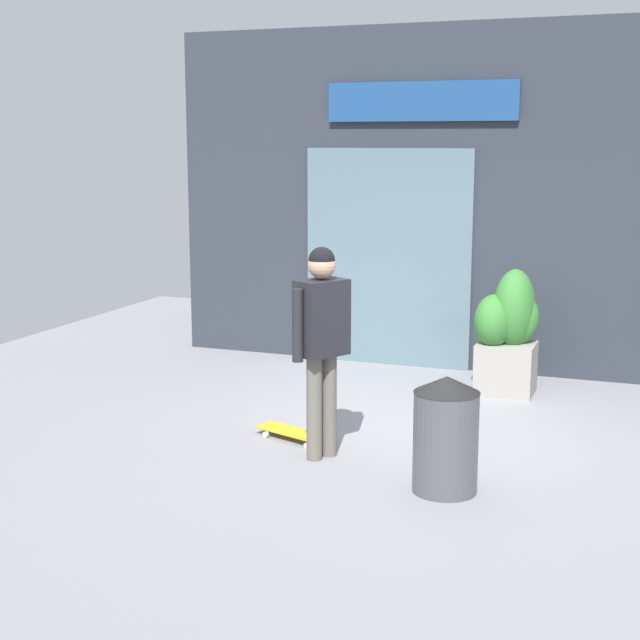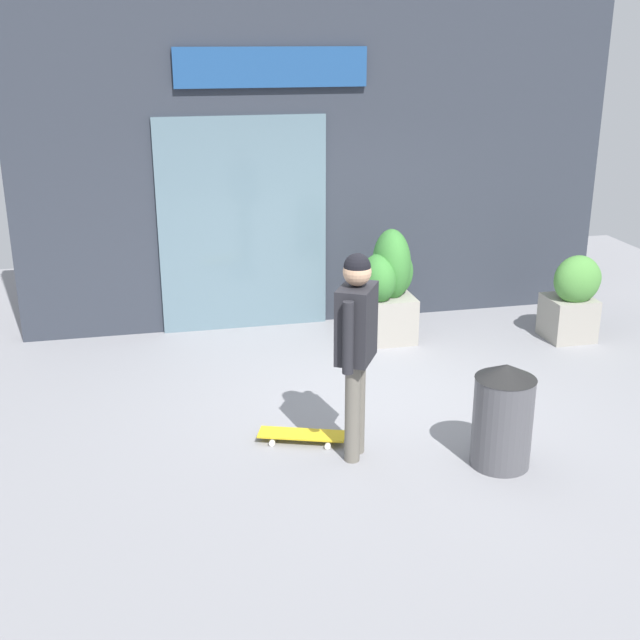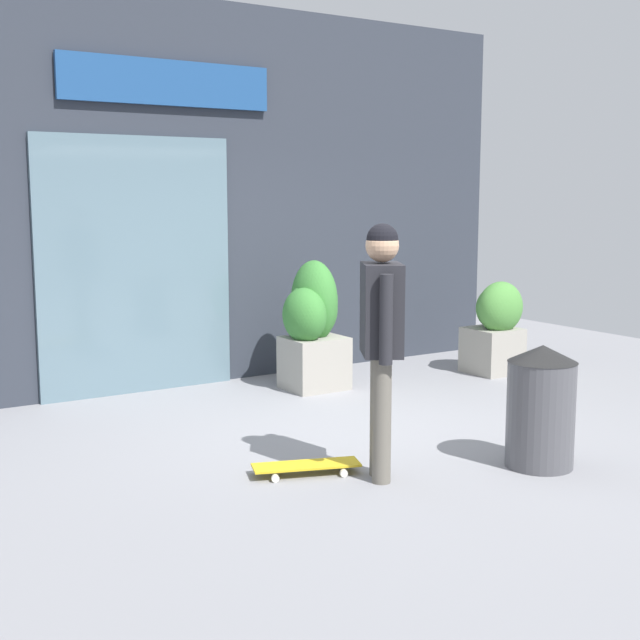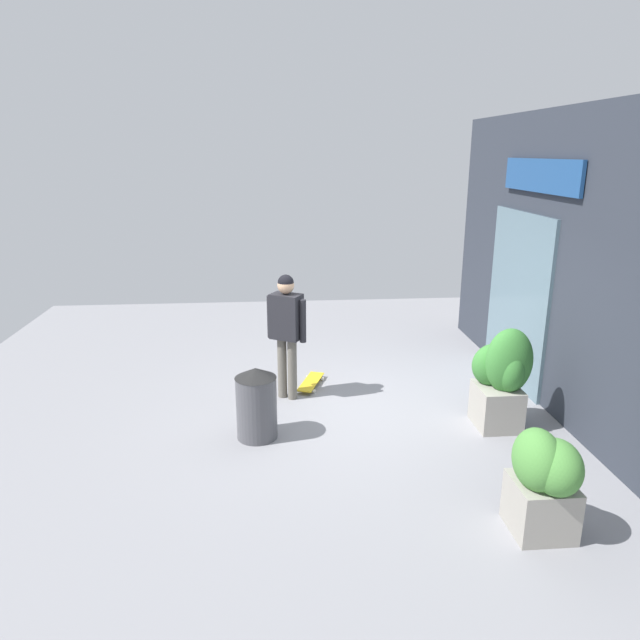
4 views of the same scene
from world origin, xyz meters
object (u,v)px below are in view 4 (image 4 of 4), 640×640
at_px(planter_box_right, 544,479).
at_px(trash_bin, 256,403).
at_px(skateboarder, 286,323).
at_px(skateboard, 311,382).
at_px(planter_box_left, 502,375).

distance_m(planter_box_right, trash_bin, 3.33).
bearing_deg(skateboarder, planter_box_right, -115.93).
xyz_separation_m(skateboarder, skateboard, (-0.39, 0.36, -1.04)).
bearing_deg(skateboarder, planter_box_left, -82.65).
xyz_separation_m(planter_box_left, planter_box_right, (2.13, -0.45, -0.13)).
distance_m(skateboarder, planter_box_left, 2.90).
bearing_deg(skateboarder, trash_bin, -169.60).
bearing_deg(skateboard, planter_box_right, -133.46).
height_order(planter_box_left, planter_box_right, planter_box_left).
xyz_separation_m(skateboarder, trash_bin, (1.15, -0.40, -0.65)).
bearing_deg(trash_bin, skateboard, 153.67).
height_order(skateboard, planter_box_right, planter_box_right).
relative_size(skateboarder, planter_box_right, 1.73).
bearing_deg(planter_box_left, skateboarder, -112.42).
bearing_deg(planter_box_right, skateboarder, -145.69).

